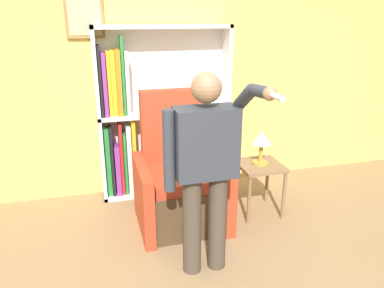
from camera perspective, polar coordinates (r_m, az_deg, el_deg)
wall_back at (r=4.35m, az=-5.84°, el=10.81°), size 8.00×0.11×2.80m
bookcase at (r=4.28m, az=-6.89°, el=4.01°), size 1.50×0.28×1.93m
armchair at (r=3.80m, az=-1.85°, el=-6.07°), size 0.87×0.81×1.32m
person_standing at (r=2.86m, az=2.10°, el=-2.97°), size 0.62×0.78×1.65m
side_table at (r=4.00m, az=10.27°, el=-4.26°), size 0.45×0.45×0.56m
table_lamp at (r=3.87m, az=10.58°, el=0.50°), size 0.20×0.20×0.36m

